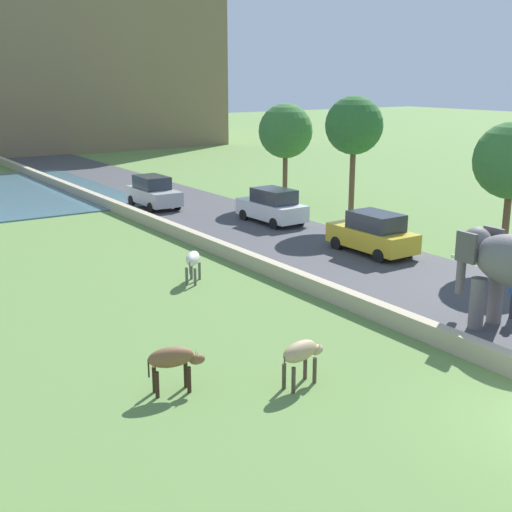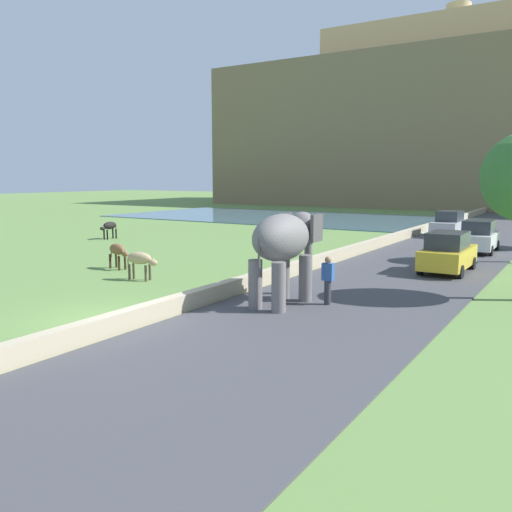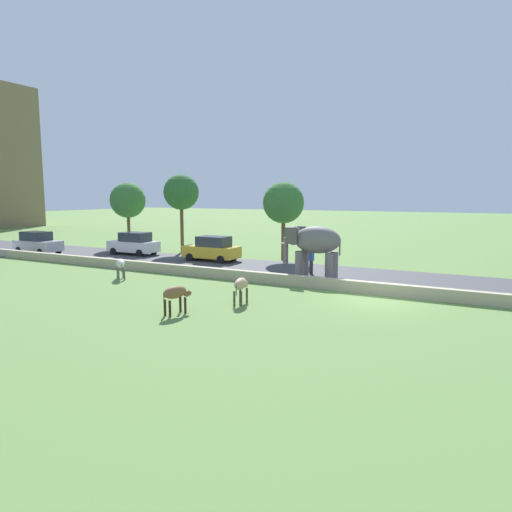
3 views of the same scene
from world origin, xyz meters
name	(u,v)px [view 1 (image 1 of 3)]	position (x,y,z in m)	size (l,w,h in m)	color
road_surface	(252,229)	(5.00, 20.00, 0.03)	(7.00, 120.00, 0.06)	#424247
barrier_wall	(205,242)	(1.20, 18.00, 0.29)	(0.40, 110.00, 0.57)	tan
elephant	(509,267)	(3.43, 4.39, 2.04)	(1.43, 3.47, 2.99)	slate
car_white	(272,206)	(6.58, 20.53, 0.90)	(1.88, 4.05, 1.80)	white
car_silver	(153,192)	(3.43, 27.73, 0.90)	(1.81, 4.01, 1.80)	#B7B7BC
car_yellow	(373,233)	(6.58, 13.21, 0.90)	(1.80, 4.00, 1.80)	gold
cow_tan	(301,353)	(-3.53, 5.00, 0.84)	(1.42, 0.64, 1.15)	tan
cow_brown	(173,359)	(-6.27, 6.39, 0.84)	(1.42, 0.68, 1.15)	brown
cow_white	(193,260)	(-1.59, 13.94, 0.84)	(1.16, 1.27, 1.15)	silver
tree_near	(354,126)	(10.03, 18.46, 4.87)	(2.87, 2.87, 6.35)	brown
tree_mid	(286,131)	(10.41, 24.66, 4.19)	(3.11, 3.11, 5.76)	brown
tree_far	(512,161)	(9.83, 9.18, 4.11)	(2.97, 2.97, 5.62)	brown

